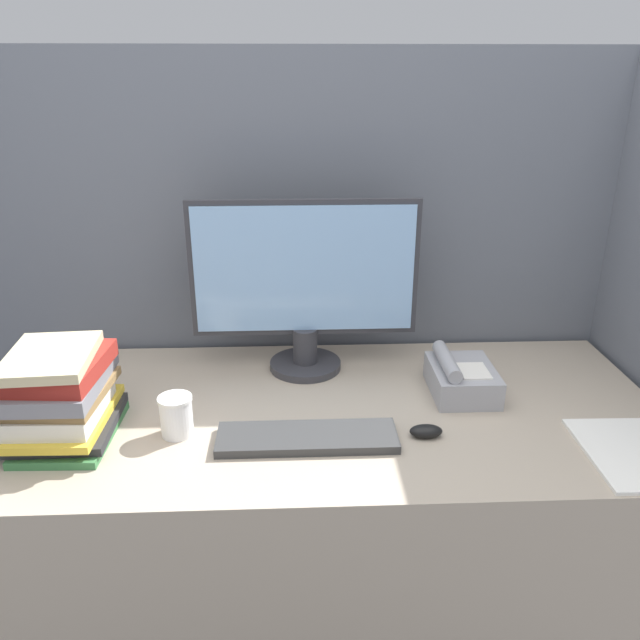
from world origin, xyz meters
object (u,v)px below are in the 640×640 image
object	(u,v)px
keyboard	(307,438)
coffee_cup	(176,416)
mouse	(426,431)
monitor	(305,287)
desk_telephone	(461,378)
book_stack	(60,395)

from	to	relation	value
keyboard	coffee_cup	bearing A→B (deg)	171.34
keyboard	mouse	bearing A→B (deg)	1.90
monitor	keyboard	world-z (taller)	monitor
monitor	coffee_cup	xyz separation A→B (m)	(-0.30, -0.33, -0.19)
mouse	desk_telephone	distance (m)	0.24
keyboard	coffee_cup	world-z (taller)	coffee_cup
coffee_cup	book_stack	world-z (taller)	book_stack
desk_telephone	monitor	bearing A→B (deg)	157.49
desk_telephone	keyboard	bearing A→B (deg)	-152.04
mouse	coffee_cup	bearing A→B (deg)	176.35
monitor	keyboard	bearing A→B (deg)	-90.65
keyboard	desk_telephone	size ratio (longest dim) A/B	1.98
keyboard	book_stack	bearing A→B (deg)	174.61
keyboard	mouse	distance (m)	0.27
monitor	coffee_cup	world-z (taller)	monitor
keyboard	desk_telephone	bearing A→B (deg)	27.96
keyboard	book_stack	size ratio (longest dim) A/B	1.42
mouse	monitor	bearing A→B (deg)	125.89
monitor	book_stack	world-z (taller)	monitor
monitor	mouse	world-z (taller)	monitor
mouse	desk_telephone	size ratio (longest dim) A/B	0.37
monitor	mouse	bearing A→B (deg)	-54.11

